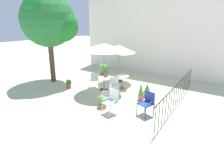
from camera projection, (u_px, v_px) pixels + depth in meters
name	position (u px, v px, depth m)	size (l,w,h in m)	color
ground_plane	(115.00, 90.00, 9.65)	(60.00, 60.00, 0.00)	beige
villa_facade	(148.00, 34.00, 12.25)	(10.05, 0.30, 5.49)	white
terrace_railing	(178.00, 90.00, 7.77)	(0.03, 5.67, 1.01)	black
shade_tree	(49.00, 20.00, 10.18)	(3.15, 3.00, 5.08)	brown
patio_umbrella_0	(119.00, 49.00, 10.53)	(1.96, 1.96, 2.27)	#2D2D2D
patio_umbrella_1	(104.00, 47.00, 8.94)	(2.33, 2.33, 2.54)	#2D2D2D
cafe_table_0	(122.00, 80.00, 9.73)	(0.72, 0.72, 0.72)	white
patio_chair_0	(94.00, 79.00, 9.86)	(0.61, 0.61, 0.89)	white
patio_chair_1	(114.00, 85.00, 8.93)	(0.63, 0.63, 0.87)	white
patio_chair_2	(108.00, 91.00, 8.17)	(0.59, 0.62, 0.85)	silver
patio_chair_3	(112.00, 100.00, 7.11)	(0.55, 0.57, 0.94)	white
patio_chair_4	(147.00, 102.00, 6.97)	(0.62, 0.62, 0.91)	#283D90
potted_plant_0	(102.00, 101.00, 7.63)	(0.41, 0.41, 0.54)	#C06743
potted_plant_1	(147.00, 90.00, 8.73)	(0.40, 0.40, 0.65)	#AF552F
potted_plant_2	(141.00, 92.00, 8.25)	(0.25, 0.25, 0.89)	#BA6038
potted_plant_3	(103.00, 69.00, 12.51)	(0.60, 0.60, 0.74)	#B75835
potted_plant_4	(106.00, 71.00, 12.03)	(0.27, 0.27, 0.73)	#B65B3D
potted_plant_5	(69.00, 83.00, 9.91)	(0.30, 0.30, 0.48)	#AE4A3B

